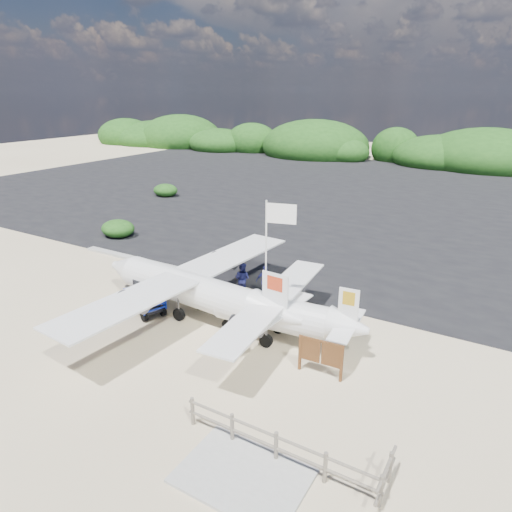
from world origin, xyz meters
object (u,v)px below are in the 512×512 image
(flagpole, at_px, (265,336))
(aircraft_small, at_px, (309,189))
(signboard, at_px, (319,375))
(crew_b, at_px, (242,279))
(baggage_cart, at_px, (146,312))
(crew_a, at_px, (147,286))
(crew_c, at_px, (266,281))

(flagpole, distance_m, aircraft_small, 31.65)
(flagpole, height_order, signboard, flagpole)
(crew_b, bearing_deg, baggage_cart, 51.80)
(baggage_cart, xyz_separation_m, aircraft_small, (-5.19, 30.47, 0.00))
(crew_a, relative_size, crew_b, 1.05)
(crew_b, bearing_deg, signboard, 141.90)
(signboard, xyz_separation_m, crew_b, (-6.31, 4.60, 0.88))
(crew_a, height_order, aircraft_small, crew_a)
(baggage_cart, relative_size, flagpole, 0.40)
(crew_c, bearing_deg, crew_b, -3.29)
(signboard, xyz_separation_m, aircraft_small, (-14.46, 31.02, 0.00))
(flagpole, bearing_deg, aircraft_small, 110.93)
(crew_c, relative_size, aircraft_small, 0.21)
(crew_b, height_order, aircraft_small, crew_b)
(crew_b, bearing_deg, flagpole, 133.13)
(baggage_cart, distance_m, crew_a, 1.30)
(baggage_cart, distance_m, crew_b, 5.09)
(flagpole, distance_m, crew_c, 4.18)
(crew_b, distance_m, aircraft_small, 27.67)
(baggage_cart, xyz_separation_m, crew_b, (2.96, 4.05, 0.88))
(crew_a, xyz_separation_m, aircraft_small, (-4.66, 29.73, -0.93))
(flagpole, distance_m, signboard, 3.48)
(aircraft_small, bearing_deg, flagpole, 105.89)
(baggage_cart, relative_size, signboard, 1.29)
(crew_a, height_order, crew_b, crew_a)
(signboard, distance_m, crew_a, 9.93)
(flagpole, relative_size, aircraft_small, 0.76)
(crew_c, bearing_deg, flagpole, 95.36)
(baggage_cart, bearing_deg, aircraft_small, 120.60)
(flagpole, bearing_deg, baggage_cart, -171.55)
(crew_b, bearing_deg, crew_a, 41.42)
(flagpole, bearing_deg, crew_c, 119.44)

